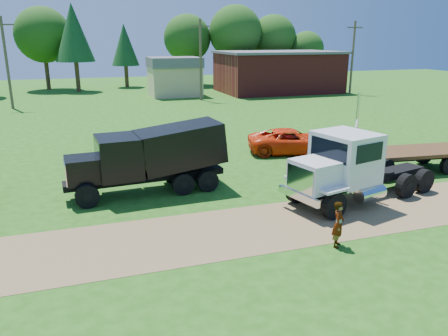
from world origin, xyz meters
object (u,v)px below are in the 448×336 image
object	(u,v)px
orange_pickup	(292,141)
white_semi_tractor	(347,168)
black_dump_truck	(152,155)
spectator_a	(339,224)
flatbed_trailer	(396,156)

from	to	relation	value
orange_pickup	white_semi_tractor	bearing A→B (deg)	-177.18
black_dump_truck	orange_pickup	world-z (taller)	black_dump_truck
orange_pickup	spectator_a	bearing A→B (deg)	174.60
black_dump_truck	flatbed_trailer	xyz separation A→B (m)	(12.84, -0.93, -0.86)
black_dump_truck	white_semi_tractor	bearing A→B (deg)	-32.06
orange_pickup	black_dump_truck	bearing A→B (deg)	129.65
white_semi_tractor	spectator_a	xyz separation A→B (m)	(-2.60, -3.58, -0.77)
white_semi_tractor	orange_pickup	size ratio (longest dim) A/B	1.44
black_dump_truck	orange_pickup	xyz separation A→B (m)	(9.41, 4.46, -0.99)
white_semi_tractor	flatbed_trailer	bearing A→B (deg)	17.11
black_dump_truck	spectator_a	distance (m)	9.22
white_semi_tractor	spectator_a	distance (m)	4.50
flatbed_trailer	spectator_a	bearing A→B (deg)	-133.59
flatbed_trailer	orange_pickup	bearing A→B (deg)	128.00
flatbed_trailer	spectator_a	xyz separation A→B (m)	(-7.76, -6.70, -0.07)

